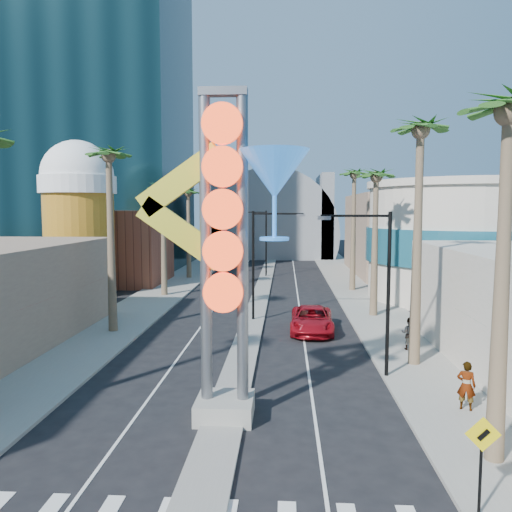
{
  "coord_description": "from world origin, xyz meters",
  "views": [
    {
      "loc": [
        2.32,
        -15.66,
        8.08
      ],
      "look_at": [
        0.15,
        20.98,
        4.68
      ],
      "focal_mm": 35.0,
      "sensor_mm": 36.0,
      "label": 1
    }
  ],
  "objects_px": {
    "neon_sign": "(245,231)",
    "pedestrian_a": "(466,385)",
    "pedestrian_b": "(409,334)",
    "red_pickup": "(312,320)"
  },
  "relations": [
    {
      "from": "neon_sign",
      "to": "pedestrian_a",
      "type": "relative_size",
      "value": 6.39
    },
    {
      "from": "red_pickup",
      "to": "pedestrian_b",
      "type": "relative_size",
      "value": 3.21
    },
    {
      "from": "red_pickup",
      "to": "pedestrian_a",
      "type": "bearing_deg",
      "value": -65.0
    },
    {
      "from": "red_pickup",
      "to": "pedestrian_b",
      "type": "xyz_separation_m",
      "value": [
        5.27,
        -4.41,
        0.25
      ]
    },
    {
      "from": "red_pickup",
      "to": "pedestrian_a",
      "type": "height_order",
      "value": "pedestrian_a"
    },
    {
      "from": "neon_sign",
      "to": "red_pickup",
      "type": "relative_size",
      "value": 2.1
    },
    {
      "from": "pedestrian_b",
      "to": "neon_sign",
      "type": "bearing_deg",
      "value": 77.66
    },
    {
      "from": "pedestrian_b",
      "to": "red_pickup",
      "type": "bearing_deg",
      "value": -10.55
    },
    {
      "from": "neon_sign",
      "to": "red_pickup",
      "type": "height_order",
      "value": "neon_sign"
    },
    {
      "from": "neon_sign",
      "to": "pedestrian_a",
      "type": "xyz_separation_m",
      "value": [
        8.7,
        1.05,
        -6.17
      ]
    }
  ]
}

